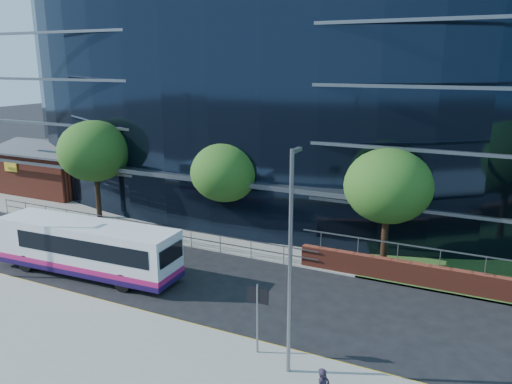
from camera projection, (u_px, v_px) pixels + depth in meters
The scene contains 15 objects.
ground at pixel (182, 312), 22.21m from camera, with size 200.00×200.00×0.00m, color black.
pavement_near at pixel (103, 372), 17.83m from camera, with size 80.00×8.00×0.15m, color gray.
kerb at pixel (169, 321), 21.32m from camera, with size 80.00×0.25×0.16m, color gray.
yellow_line_outer at pixel (171, 320), 21.51m from camera, with size 80.00×0.08×0.01m, color gold.
yellow_line_inner at pixel (173, 319), 21.64m from camera, with size 80.00×0.08×0.01m, color gold.
far_forecourt at pixel (199, 223), 34.30m from camera, with size 50.00×8.00×0.10m, color gray.
glass_office at pixel (282, 98), 40.04m from camera, with size 44.00×23.10×16.00m.
brick_pavilion at pixel (54, 169), 42.71m from camera, with size 8.60×6.66×4.40m.
guard_railings at pixel (137, 225), 31.46m from camera, with size 24.00×0.05×1.10m.
street_sign at pixel (258, 304), 18.39m from camera, with size 0.85×0.09×2.80m.
tree_far_a at pixel (94, 151), 34.27m from camera, with size 4.95×4.95×6.98m.
tree_far_b at pixel (225, 172), 30.68m from camera, with size 4.29×4.29×6.05m.
tree_far_c at pixel (388, 186), 25.98m from camera, with size 4.62×4.62×6.51m.
streetlight_east at pixel (290, 258), 16.68m from camera, with size 0.15×0.77×8.00m.
city_bus at pixel (89, 248), 25.85m from camera, with size 10.34×2.85×2.77m.
Camera 1 is at (11.70, -16.71, 10.81)m, focal length 35.00 mm.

